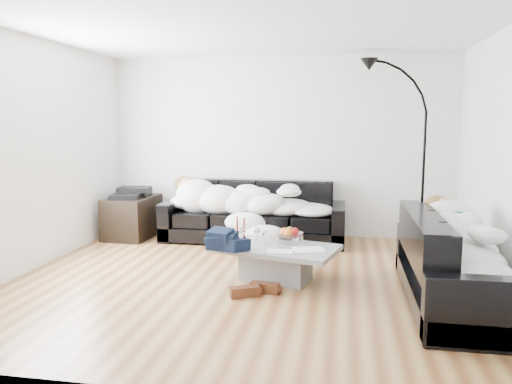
% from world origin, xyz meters
% --- Properties ---
extents(ground, '(5.00, 5.00, 0.00)m').
position_xyz_m(ground, '(0.00, 0.00, 0.00)').
color(ground, brown).
rests_on(ground, ground).
extents(wall_back, '(5.00, 0.02, 2.60)m').
position_xyz_m(wall_back, '(0.00, 2.25, 1.30)').
color(wall_back, silver).
rests_on(wall_back, ground).
extents(wall_left, '(0.02, 4.50, 2.60)m').
position_xyz_m(wall_left, '(-2.50, 0.00, 1.30)').
color(wall_left, silver).
rests_on(wall_left, ground).
extents(ceiling, '(5.00, 5.00, 0.00)m').
position_xyz_m(ceiling, '(0.00, 0.00, 2.60)').
color(ceiling, white).
rests_on(ceiling, ground).
extents(sofa_back, '(2.53, 0.87, 0.83)m').
position_xyz_m(sofa_back, '(-0.29, 1.75, 0.41)').
color(sofa_back, black).
rests_on(sofa_back, ground).
extents(sofa_right, '(0.87, 2.04, 0.83)m').
position_xyz_m(sofa_right, '(1.98, -0.36, 0.41)').
color(sofa_right, black).
rests_on(sofa_right, ground).
extents(sleeper_back, '(2.14, 0.74, 0.43)m').
position_xyz_m(sleeper_back, '(-0.29, 1.70, 0.63)').
color(sleeper_back, white).
rests_on(sleeper_back, sofa_back).
extents(sleeper_right, '(0.74, 1.75, 0.43)m').
position_xyz_m(sleeper_right, '(1.98, -0.36, 0.63)').
color(sleeper_right, white).
rests_on(sleeper_right, sofa_right).
extents(teal_cushion, '(0.42, 0.38, 0.20)m').
position_xyz_m(teal_cushion, '(1.92, 0.28, 0.72)').
color(teal_cushion, '#0C5953').
rests_on(teal_cushion, sofa_right).
extents(coffee_table, '(1.40, 1.02, 0.37)m').
position_xyz_m(coffee_table, '(0.26, 0.06, 0.18)').
color(coffee_table, '#939699').
rests_on(coffee_table, ground).
extents(fruit_bowl, '(0.29, 0.29, 0.17)m').
position_xyz_m(fruit_bowl, '(0.39, 0.26, 0.45)').
color(fruit_bowl, white).
rests_on(fruit_bowl, coffee_table).
extents(wine_glass_a, '(0.09, 0.09, 0.16)m').
position_xyz_m(wine_glass_a, '(0.03, 0.20, 0.45)').
color(wine_glass_a, white).
rests_on(wine_glass_a, coffee_table).
extents(wine_glass_b, '(0.09, 0.09, 0.18)m').
position_xyz_m(wine_glass_b, '(-0.12, 0.11, 0.45)').
color(wine_glass_b, white).
rests_on(wine_glass_b, coffee_table).
extents(wine_glass_c, '(0.09, 0.09, 0.16)m').
position_xyz_m(wine_glass_c, '(0.14, 0.06, 0.45)').
color(wine_glass_c, white).
rests_on(wine_glass_c, coffee_table).
extents(candle_left, '(0.05, 0.05, 0.26)m').
position_xyz_m(candle_left, '(-0.21, 0.29, 0.49)').
color(candle_left, maroon).
rests_on(candle_left, coffee_table).
extents(candle_right, '(0.05, 0.05, 0.24)m').
position_xyz_m(candle_right, '(-0.14, 0.32, 0.48)').
color(candle_right, maroon).
rests_on(candle_right, coffee_table).
extents(newspaper_a, '(0.37, 0.32, 0.01)m').
position_xyz_m(newspaper_a, '(0.61, -0.04, 0.37)').
color(newspaper_a, silver).
rests_on(newspaper_a, coffee_table).
extents(newspaper_b, '(0.27, 0.20, 0.01)m').
position_xyz_m(newspaper_b, '(0.33, -0.16, 0.37)').
color(newspaper_b, silver).
rests_on(newspaper_b, coffee_table).
extents(navy_jacket, '(0.40, 0.34, 0.19)m').
position_xyz_m(navy_jacket, '(-0.24, -0.21, 0.54)').
color(navy_jacket, black).
rests_on(navy_jacket, coffee_table).
extents(shoes, '(0.56, 0.46, 0.11)m').
position_xyz_m(shoes, '(0.11, -0.44, 0.06)').
color(shoes, '#472311').
rests_on(shoes, ground).
extents(av_cabinet, '(0.63, 0.88, 0.59)m').
position_xyz_m(av_cabinet, '(-2.06, 1.67, 0.29)').
color(av_cabinet, black).
rests_on(av_cabinet, ground).
extents(stereo, '(0.48, 0.39, 0.13)m').
position_xyz_m(stereo, '(-2.06, 1.67, 0.65)').
color(stereo, black).
rests_on(stereo, av_cabinet).
extents(floor_lamp, '(0.86, 0.55, 2.19)m').
position_xyz_m(floor_lamp, '(1.99, 1.94, 1.10)').
color(floor_lamp, black).
rests_on(floor_lamp, ground).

